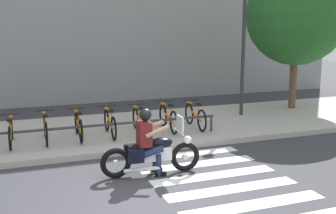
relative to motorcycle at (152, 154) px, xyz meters
name	(u,v)px	position (x,y,z in m)	size (l,w,h in m)	color
ground_plane	(165,199)	(-0.19, -1.33, -0.46)	(48.00, 48.00, 0.00)	#38383D
sidewalk	(105,132)	(-0.19, 3.68, -0.39)	(24.00, 4.40, 0.15)	#B7B2A8
crosswalk_stripe_1	(254,205)	(1.20, -2.13, -0.46)	(2.80, 0.40, 0.01)	white
crosswalk_stripe_2	(232,189)	(1.20, -1.33, -0.46)	(2.80, 0.40, 0.01)	white
crosswalk_stripe_3	(214,175)	(1.20, -0.53, -0.46)	(2.80, 0.40, 0.01)	white
crosswalk_stripe_4	(198,164)	(1.20, 0.27, -0.46)	(2.80, 0.40, 0.01)	white
crosswalk_stripe_5	(184,154)	(1.20, 1.07, -0.46)	(2.80, 0.40, 0.01)	white
motorcycle	(152,154)	(0.00, 0.00, 0.00)	(2.18, 0.67, 1.24)	black
rider	(148,137)	(-0.08, 0.01, 0.37)	(0.65, 0.56, 1.45)	#591919
bicycle_1	(11,132)	(-2.77, 2.94, 0.02)	(0.48, 1.69, 0.73)	black
bicycle_2	(46,128)	(-1.92, 2.93, 0.04)	(0.48, 1.67, 0.77)	black
bicycle_3	(79,126)	(-1.07, 2.93, 0.04)	(0.48, 1.62, 0.76)	black
bicycle_4	(110,123)	(-0.21, 2.93, 0.04)	(0.48, 1.69, 0.77)	black
bicycle_5	(140,121)	(0.64, 2.93, 0.04)	(0.48, 1.63, 0.76)	black
bicycle_6	(168,118)	(1.49, 2.93, 0.05)	(0.48, 1.65, 0.80)	black
bicycle_7	(195,116)	(2.34, 2.93, 0.04)	(0.48, 1.65, 0.78)	black
bike_rack	(99,126)	(-0.64, 2.38, 0.12)	(6.56, 0.07, 0.49)	#333338
street_lamp	(243,42)	(4.55, 4.08, 2.12)	(0.28, 0.28, 4.25)	#2D2D33
tree_near_rack	(297,15)	(6.90, 4.48, 3.01)	(3.54, 3.54, 5.25)	brown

